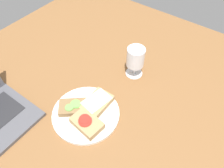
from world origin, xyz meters
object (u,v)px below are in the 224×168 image
object	(u,v)px
plate	(86,114)
sandwich_with_tomato	(87,123)
sandwich_with_cheese	(97,103)
wine_glass	(136,58)
sandwich_with_cucumber	(73,107)

from	to	relation	value
plate	sandwich_with_tomato	xyz separation A→B (cm)	(-3.40, -3.53, 1.98)
sandwich_with_cheese	wine_glass	bearing A→B (deg)	-4.65
plate	sandwich_with_cucumber	size ratio (longest dim) A/B	2.06
sandwich_with_cucumber	wine_glass	size ratio (longest dim) A/B	0.88
plate	sandwich_with_cheese	world-z (taller)	sandwich_with_cheese
wine_glass	sandwich_with_cucumber	bearing A→B (deg)	164.89
plate	sandwich_with_tomato	size ratio (longest dim) A/B	2.12
sandwich_with_cucumber	sandwich_with_tomato	world-z (taller)	sandwich_with_tomato
sandwich_with_tomato	sandwich_with_cheese	bearing A→B (deg)	16.24
sandwich_with_cheese	wine_glass	distance (cm)	22.85
sandwich_with_tomato	wine_glass	world-z (taller)	wine_glass
sandwich_with_cucumber	wine_glass	distance (cm)	29.82
sandwich_with_cucumber	sandwich_with_cheese	size ratio (longest dim) A/B	1.00
wine_glass	plate	bearing A→B (deg)	173.75
sandwich_with_cucumber	sandwich_with_cheese	world-z (taller)	sandwich_with_cheese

